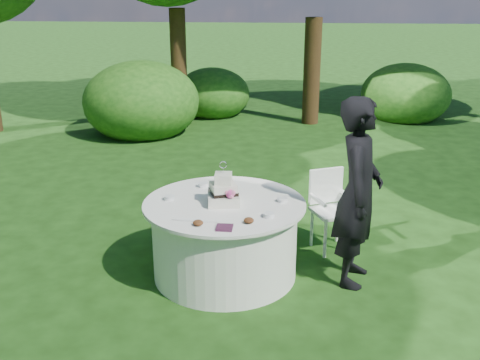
% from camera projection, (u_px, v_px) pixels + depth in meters
% --- Properties ---
extents(ground, '(80.00, 80.00, 0.00)m').
position_uv_depth(ground, '(225.00, 274.00, 5.61)').
color(ground, '#17340E').
rests_on(ground, ground).
extents(napkins, '(0.14, 0.14, 0.02)m').
position_uv_depth(napkins, '(224.00, 228.00, 4.77)').
color(napkins, '#451D37').
rests_on(napkins, table).
extents(feather_plume, '(0.48, 0.07, 0.01)m').
position_uv_depth(feather_plume, '(199.00, 220.00, 4.93)').
color(feather_plume, white).
rests_on(feather_plume, table).
extents(guest, '(0.56, 0.73, 1.81)m').
position_uv_depth(guest, '(358.00, 193.00, 5.22)').
color(guest, black).
rests_on(guest, ground).
extents(table, '(1.56, 1.56, 0.77)m').
position_uv_depth(table, '(225.00, 239.00, 5.48)').
color(table, white).
rests_on(table, ground).
extents(cake, '(0.34, 0.34, 0.42)m').
position_uv_depth(cake, '(224.00, 192.00, 5.29)').
color(cake, silver).
rests_on(cake, table).
extents(chair, '(0.52, 0.52, 0.87)m').
position_uv_depth(chair, '(330.00, 203.00, 6.03)').
color(chair, white).
rests_on(chair, ground).
extents(votives, '(1.19, 0.84, 0.04)m').
position_uv_depth(votives, '(230.00, 199.00, 5.38)').
color(votives, white).
rests_on(votives, table).
extents(petal_cups, '(0.52, 0.18, 0.05)m').
position_uv_depth(petal_cups, '(224.00, 222.00, 4.86)').
color(petal_cups, '#562D16').
rests_on(petal_cups, table).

